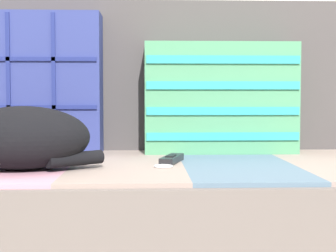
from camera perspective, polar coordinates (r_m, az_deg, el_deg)
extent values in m
cube|color=#6B605B|center=(1.45, 1.42, -8.53)|extent=(1.80, 0.81, 0.22)
cube|color=#C6899E|center=(1.45, -15.79, -4.04)|extent=(0.29, 0.73, 0.01)
cube|color=gray|center=(1.41, -4.36, -4.12)|extent=(0.29, 0.73, 0.01)
cube|color=slate|center=(1.43, 7.23, -4.04)|extent=(0.29, 0.73, 0.01)
cube|color=gray|center=(1.51, 18.10, -3.82)|extent=(0.29, 0.73, 0.01)
cube|color=#474242|center=(1.76, 0.72, 5.51)|extent=(1.80, 0.14, 0.49)
cube|color=navy|center=(1.65, -14.43, 4.57)|extent=(0.41, 0.13, 0.43)
cube|color=navy|center=(1.59, -14.91, 2.03)|extent=(0.39, 0.01, 0.01)
cube|color=navy|center=(1.60, -17.29, 4.57)|extent=(0.01, 0.01, 0.42)
cube|color=navy|center=(1.59, -14.98, 7.20)|extent=(0.39, 0.01, 0.01)
cube|color=navy|center=(1.57, -12.56, 4.66)|extent=(0.01, 0.01, 0.42)
cube|color=#4C9366|center=(1.63, 5.79, 3.09)|extent=(0.47, 0.13, 0.34)
cube|color=teal|center=(1.57, 6.12, -1.16)|extent=(0.47, 0.01, 0.02)
cube|color=teal|center=(1.56, 6.13, 1.67)|extent=(0.47, 0.01, 0.02)
cube|color=teal|center=(1.56, 6.15, 4.50)|extent=(0.47, 0.01, 0.02)
cube|color=teal|center=(1.57, 6.17, 7.33)|extent=(0.47, 0.01, 0.02)
ellipsoid|color=black|center=(1.29, -15.79, -1.27)|extent=(0.35, 0.27, 0.15)
cylinder|color=black|center=(1.26, -10.24, -3.60)|extent=(0.13, 0.12, 0.03)
cube|color=black|center=(1.38, 0.42, -3.70)|extent=(0.07, 0.15, 0.02)
cube|color=black|center=(1.37, 0.32, -3.32)|extent=(0.03, 0.05, 0.00)
cube|color=black|center=(1.45, 1.04, -3.38)|extent=(0.03, 0.02, 0.02)
torus|color=silver|center=(1.29, -0.52, -4.48)|extent=(0.06, 0.06, 0.01)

